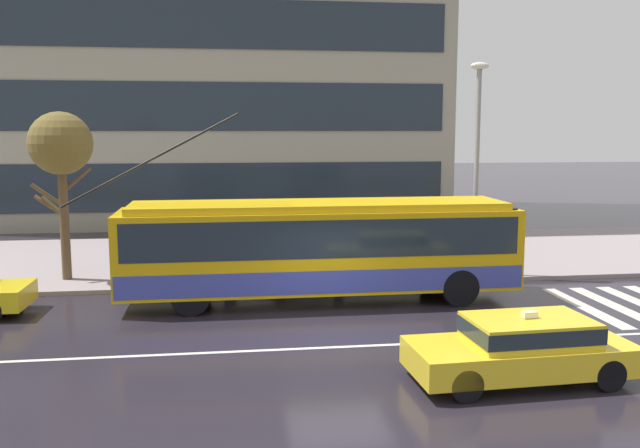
{
  "coord_description": "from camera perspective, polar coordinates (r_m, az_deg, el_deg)",
  "views": [
    {
      "loc": [
        -2.69,
        -16.01,
        4.91
      ],
      "look_at": [
        0.09,
        3.89,
        2.11
      ],
      "focal_mm": 38.52,
      "sensor_mm": 36.0,
      "label": 1
    }
  ],
  "objects": [
    {
      "name": "trolleybus",
      "position": [
        19.55,
        -0.01,
        -1.89
      ],
      "size": [
        12.56,
        2.58,
        5.34
      ],
      "color": "gold",
      "rests_on": "ground_plane"
    },
    {
      "name": "sidewalk_slab",
      "position": [
        26.27,
        -1.93,
        -2.7
      ],
      "size": [
        80.0,
        10.0,
        0.14
      ],
      "primitive_type": "cube",
      "color": "gray",
      "rests_on": "ground_plane"
    },
    {
      "name": "pedestrian_walking_past",
      "position": [
        21.92,
        1.33,
        -0.43
      ],
      "size": [
        1.52,
        1.52,
        1.96
      ],
      "color": "navy",
      "rests_on": "sidewalk_slab"
    },
    {
      "name": "bus_shelter",
      "position": [
        22.92,
        -1.56,
        0.55
      ],
      "size": [
        3.86,
        1.84,
        2.4
      ],
      "color": "gray",
      "rests_on": "sidewalk_slab"
    },
    {
      "name": "pedestrian_at_shelter",
      "position": [
        23.42,
        -3.37,
        -1.53
      ],
      "size": [
        0.47,
        0.47,
        1.58
      ],
      "color": "#293A50",
      "rests_on": "sidewalk_slab"
    },
    {
      "name": "lane_centre_line",
      "position": [
        15.83,
        2.28,
        -10.14
      ],
      "size": [
        72.0,
        0.14,
        0.01
      ],
      "primitive_type": "cube",
      "color": "silver",
      "rests_on": "ground_plane"
    },
    {
      "name": "crosswalk_stripe_edge_near",
      "position": [
        20.53,
        21.11,
        -6.44
      ],
      "size": [
        0.44,
        4.4,
        0.01
      ],
      "primitive_type": "cube",
      "color": "beige",
      "rests_on": "ground_plane"
    },
    {
      "name": "pedestrian_waiting_by_pole",
      "position": [
        21.51,
        -7.76,
        -2.33
      ],
      "size": [
        0.51,
        0.51,
        1.64
      ],
      "color": "#252B50",
      "rests_on": "sidewalk_slab"
    },
    {
      "name": "ground_plane",
      "position": [
        16.96,
        1.55,
        -8.91
      ],
      "size": [
        160.0,
        160.0,
        0.0
      ],
      "primitive_type": "plane",
      "color": "#25202A"
    },
    {
      "name": "crosswalk_stripe_inner_a",
      "position": [
        20.98,
        23.28,
        -6.26
      ],
      "size": [
        0.44,
        4.4,
        0.01
      ],
      "primitive_type": "cube",
      "color": "beige",
      "rests_on": "ground_plane"
    },
    {
      "name": "pedestrian_approaching_curb",
      "position": [
        23.44,
        -7.67,
        0.05
      ],
      "size": [
        1.36,
        1.36,
        2.02
      ],
      "color": "#474351",
      "rests_on": "sidewalk_slab"
    },
    {
      "name": "street_lamp",
      "position": [
        22.88,
        12.91,
        5.92
      ],
      "size": [
        0.6,
        0.32,
        6.87
      ],
      "color": "#91949B",
      "rests_on": "sidewalk_slab"
    },
    {
      "name": "taxi_oncoming_near",
      "position": [
        14.15,
        16.52,
        -9.71
      ],
      "size": [
        4.41,
        1.97,
        1.39
      ],
      "color": "yellow",
      "rests_on": "ground_plane"
    },
    {
      "name": "street_tree_bare",
      "position": [
        22.99,
        -20.75,
        6.0
      ],
      "size": [
        1.97,
        1.97,
        5.31
      ],
      "color": "brown",
      "rests_on": "sidewalk_slab"
    }
  ]
}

